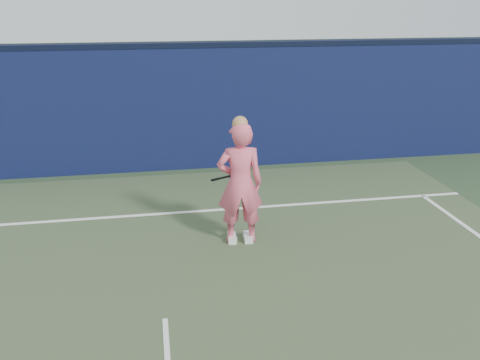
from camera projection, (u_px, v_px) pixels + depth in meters
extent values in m
cube|color=#0B1833|center=(152.00, 110.00, 10.42)|extent=(24.00, 0.40, 2.50)
cube|color=black|center=(148.00, 45.00, 9.98)|extent=(24.00, 0.42, 0.10)
imported|color=#F05D79|center=(240.00, 184.00, 7.31)|extent=(0.70, 0.49, 1.82)
sphere|color=tan|center=(240.00, 124.00, 7.01)|extent=(0.22, 0.22, 0.22)
cube|color=white|center=(248.00, 237.00, 7.61)|extent=(0.14, 0.29, 0.10)
cube|color=white|center=(232.00, 238.00, 7.59)|extent=(0.14, 0.29, 0.10)
torus|color=black|center=(240.00, 174.00, 7.68)|extent=(0.33, 0.06, 0.33)
torus|color=gold|center=(240.00, 174.00, 7.68)|extent=(0.27, 0.04, 0.27)
cylinder|color=beige|center=(240.00, 174.00, 7.68)|extent=(0.27, 0.03, 0.27)
cylinder|color=black|center=(224.00, 177.00, 7.75)|extent=(0.30, 0.09, 0.11)
cylinder|color=black|center=(215.00, 179.00, 7.79)|extent=(0.14, 0.06, 0.07)
cube|color=white|center=(158.00, 214.00, 8.52)|extent=(11.00, 0.08, 0.01)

